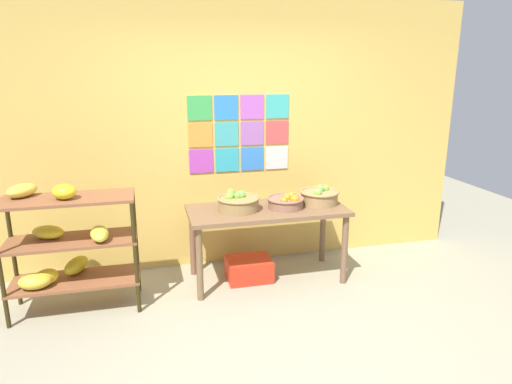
{
  "coord_description": "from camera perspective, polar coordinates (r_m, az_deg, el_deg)",
  "views": [
    {
      "loc": [
        -0.92,
        -2.78,
        2.03
      ],
      "look_at": [
        0.05,
        1.11,
        0.94
      ],
      "focal_mm": 31.97,
      "sensor_mm": 36.0,
      "label": 1
    }
  ],
  "objects": [
    {
      "name": "fruit_basket_left",
      "position": [
        4.36,
        3.8,
        -1.19
      ],
      "size": [
        0.36,
        0.36,
        0.16
      ],
      "color": "#8D634A",
      "rests_on": "display_table"
    },
    {
      "name": "fruit_basket_right",
      "position": [
        4.54,
        7.95,
        -0.49
      ],
      "size": [
        0.39,
        0.39,
        0.18
      ],
      "color": "#9D7C4C",
      "rests_on": "display_table"
    },
    {
      "name": "ground",
      "position": [
        3.57,
        3.76,
        -19.47
      ],
      "size": [
        9.52,
        9.52,
        0.0
      ],
      "primitive_type": "plane",
      "color": "gray"
    },
    {
      "name": "fruit_basket_centre",
      "position": [
        4.29,
        -2.27,
        -1.29
      ],
      "size": [
        0.4,
        0.4,
        0.18
      ],
      "color": "olive",
      "rests_on": "display_table"
    },
    {
      "name": "produce_crate_under_table",
      "position": [
        4.58,
        -0.9,
        -9.6
      ],
      "size": [
        0.43,
        0.34,
        0.21
      ],
      "primitive_type": "cube",
      "color": "red",
      "rests_on": "ground"
    },
    {
      "name": "display_table",
      "position": [
        4.39,
        1.4,
        -3.2
      ],
      "size": [
        1.51,
        0.67,
        0.73
      ],
      "color": "brown",
      "rests_on": "ground"
    },
    {
      "name": "banana_shelf_unit",
      "position": [
        4.16,
        -22.83,
        -5.72
      ],
      "size": [
        1.06,
        0.52,
        1.13
      ],
      "color": "#30260D",
      "rests_on": "ground"
    },
    {
      "name": "back_wall_with_art",
      "position": [
        4.71,
        -2.61,
        7.08
      ],
      "size": [
        5.02,
        0.07,
        2.72
      ],
      "color": "gold",
      "rests_on": "ground"
    }
  ]
}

